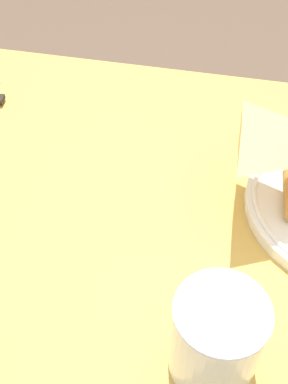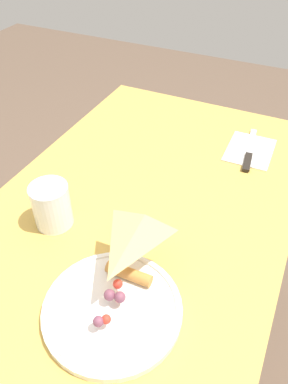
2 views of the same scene
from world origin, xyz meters
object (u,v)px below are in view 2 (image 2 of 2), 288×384
dining_table (127,257)px  napkin_folded (250,150)px  plate_pizza (113,307)px  milk_glass (52,207)px  butter_knife (250,151)px

dining_table → napkin_folded: bearing=-23.9°
plate_pizza → napkin_folded: size_ratio=1.55×
dining_table → milk_glass: 0.23m
dining_table → butter_knife: bearing=-24.7°
dining_table → butter_knife: (0.41, -0.19, 0.12)m
napkin_folded → plate_pizza: bearing=170.1°
plate_pizza → butter_knife: size_ratio=1.15×
plate_pizza → milk_glass: bearing=57.9°
dining_table → plate_pizza: plate_pizza is taller
dining_table → milk_glass: bearing=110.0°
butter_knife → milk_glass: bearing=136.8°
milk_glass → butter_knife: (0.47, -0.34, -0.04)m
milk_glass → plate_pizza: bearing=-122.1°
milk_glass → napkin_folded: 0.59m
milk_glass → butter_knife: size_ratio=0.48×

